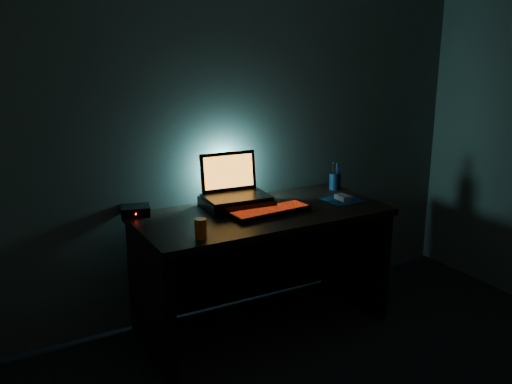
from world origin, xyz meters
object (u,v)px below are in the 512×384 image
(laptop, at_px, (233,187))
(juice_glass, at_px, (201,229))
(pen_cup, at_px, (335,181))
(keyboard, at_px, (270,211))
(mouse, at_px, (343,197))
(router, at_px, (135,211))

(laptop, distance_m, juice_glass, 0.61)
(laptop, relative_size, pen_cup, 3.60)
(keyboard, distance_m, juice_glass, 0.56)
(laptop, height_order, mouse, laptop)
(keyboard, relative_size, juice_glass, 4.79)
(mouse, height_order, pen_cup, pen_cup)
(keyboard, height_order, pen_cup, pen_cup)
(laptop, height_order, pen_cup, laptop)
(laptop, relative_size, mouse, 3.93)
(juice_glass, bearing_deg, mouse, 10.82)
(router, bearing_deg, pen_cup, 11.16)
(keyboard, xyz_separation_m, pen_cup, (0.66, 0.26, 0.04))
(keyboard, bearing_deg, pen_cup, 16.78)
(pen_cup, bearing_deg, juice_glass, -159.29)
(pen_cup, distance_m, juice_glass, 1.26)
(mouse, distance_m, router, 1.29)
(laptop, relative_size, juice_glass, 3.77)
(router, bearing_deg, juice_glass, -56.77)
(juice_glass, bearing_deg, laptop, 47.09)
(mouse, distance_m, juice_glass, 1.09)
(laptop, xyz_separation_m, juice_glass, (-0.41, -0.44, -0.07))
(router, bearing_deg, keyboard, -11.57)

